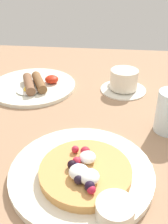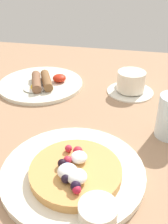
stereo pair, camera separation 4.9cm
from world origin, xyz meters
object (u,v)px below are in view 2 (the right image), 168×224
(breakfast_plate, at_px, (41,84))
(coffee_saucer, at_px, (130,91))
(syrup_ramekin, at_px, (98,212))
(coffee_cup, at_px, (131,80))
(pancake_plate, at_px, (73,172))

(breakfast_plate, xyz_separation_m, coffee_saucer, (0.26, 0.01, -0.00))
(breakfast_plate, bearing_deg, syrup_ramekin, -60.23)
(syrup_ramekin, bearing_deg, coffee_cup, 87.43)
(coffee_saucer, bearing_deg, pancake_plate, -102.87)
(pancake_plate, relative_size, coffee_cup, 2.50)
(breakfast_plate, distance_m, coffee_saucer, 0.26)
(breakfast_plate, bearing_deg, coffee_cup, 2.90)
(syrup_ramekin, relative_size, coffee_cup, 0.56)
(syrup_ramekin, height_order, breakfast_plate, syrup_ramekin)
(coffee_saucer, bearing_deg, coffee_cup, 115.89)
(pancake_plate, distance_m, syrup_ramekin, 0.11)
(breakfast_plate, bearing_deg, coffee_saucer, 2.58)
(pancake_plate, bearing_deg, breakfast_plate, 118.65)
(pancake_plate, xyz_separation_m, coffee_saucer, (0.08, 0.35, -0.00))
(coffee_cup, bearing_deg, coffee_saucer, -64.11)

